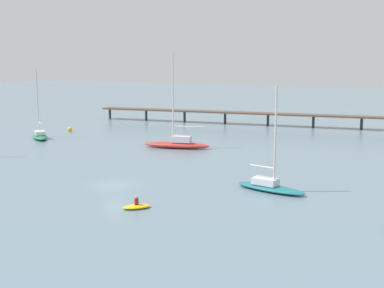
{
  "coord_description": "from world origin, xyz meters",
  "views": [
    {
      "loc": [
        28.64,
        -39.31,
        12.6
      ],
      "look_at": [
        0.0,
        17.93,
        1.5
      ],
      "focal_mm": 45.08,
      "sensor_mm": 36.0,
      "label": 1
    }
  ],
  "objects_px": {
    "sailboat_teal": "(270,185)",
    "dinghy_yellow": "(137,206)",
    "sailboat_green": "(40,134)",
    "sailboat_red": "(177,143)",
    "mooring_buoy_inner": "(70,129)",
    "pier": "(377,108)"
  },
  "relations": [
    {
      "from": "sailboat_teal",
      "to": "dinghy_yellow",
      "type": "xyz_separation_m",
      "value": [
        -8.5,
        -10.68,
        -0.39
      ]
    },
    {
      "from": "sailboat_green",
      "to": "sailboat_red",
      "type": "bearing_deg",
      "value": 5.34
    },
    {
      "from": "sailboat_green",
      "to": "mooring_buoy_inner",
      "type": "relative_size",
      "value": 13.95
    },
    {
      "from": "sailboat_green",
      "to": "dinghy_yellow",
      "type": "distance_m",
      "value": 43.09
    },
    {
      "from": "sailboat_teal",
      "to": "mooring_buoy_inner",
      "type": "relative_size",
      "value": 12.55
    },
    {
      "from": "pier",
      "to": "dinghy_yellow",
      "type": "bearing_deg",
      "value": -102.52
    },
    {
      "from": "sailboat_red",
      "to": "sailboat_green",
      "type": "relative_size",
      "value": 1.19
    },
    {
      "from": "dinghy_yellow",
      "to": "mooring_buoy_inner",
      "type": "xyz_separation_m",
      "value": [
        -36.03,
        33.41,
        0.19
      ]
    },
    {
      "from": "sailboat_red",
      "to": "sailboat_teal",
      "type": "relative_size",
      "value": 1.33
    },
    {
      "from": "sailboat_green",
      "to": "dinghy_yellow",
      "type": "xyz_separation_m",
      "value": [
        35.1,
        -24.98,
        -0.44
      ]
    },
    {
      "from": "sailboat_green",
      "to": "mooring_buoy_inner",
      "type": "height_order",
      "value": "sailboat_green"
    },
    {
      "from": "sailboat_red",
      "to": "mooring_buoy_inner",
      "type": "bearing_deg",
      "value": 166.36
    },
    {
      "from": "pier",
      "to": "dinghy_yellow",
      "type": "relative_size",
      "value": 28.6
    },
    {
      "from": "sailboat_teal",
      "to": "mooring_buoy_inner",
      "type": "xyz_separation_m",
      "value": [
        -44.53,
        22.73,
        -0.2
      ]
    },
    {
      "from": "pier",
      "to": "sailboat_green",
      "type": "xyz_separation_m",
      "value": [
        -48.35,
        -34.67,
        -3.35
      ]
    },
    {
      "from": "sailboat_red",
      "to": "sailboat_teal",
      "type": "xyz_separation_m",
      "value": [
        19.2,
        -16.58,
        -0.2
      ]
    },
    {
      "from": "dinghy_yellow",
      "to": "pier",
      "type": "bearing_deg",
      "value": 77.48
    },
    {
      "from": "sailboat_green",
      "to": "sailboat_teal",
      "type": "height_order",
      "value": "sailboat_green"
    },
    {
      "from": "pier",
      "to": "sailboat_red",
      "type": "relative_size",
      "value": 5.22
    },
    {
      "from": "sailboat_green",
      "to": "sailboat_teal",
      "type": "relative_size",
      "value": 1.11
    },
    {
      "from": "sailboat_red",
      "to": "sailboat_green",
      "type": "xyz_separation_m",
      "value": [
        -24.41,
        -2.28,
        -0.15
      ]
    },
    {
      "from": "sailboat_teal",
      "to": "mooring_buoy_inner",
      "type": "bearing_deg",
      "value": 152.96
    }
  ]
}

